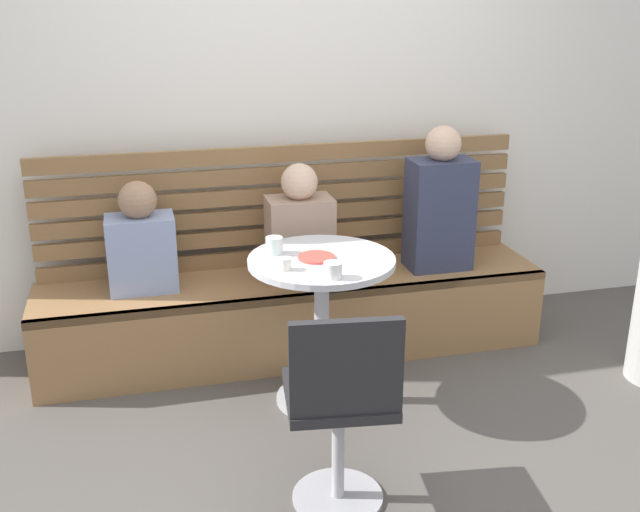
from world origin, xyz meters
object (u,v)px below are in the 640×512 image
(cup_espresso_small, at_px, (285,264))
(cup_ceramic_white, at_px, (332,270))
(cafe_table, at_px, (322,302))
(person_child_left, at_px, (300,229))
(person_adult, at_px, (440,205))
(person_child_middle, at_px, (141,243))
(cup_glass_short, at_px, (274,245))
(white_chair, at_px, (341,404))
(plate_small, at_px, (316,257))
(booth_bench, at_px, (294,315))

(cup_espresso_small, bearing_deg, cup_ceramic_white, -39.56)
(cup_ceramic_white, bearing_deg, cafe_table, 85.97)
(person_child_left, distance_m, cup_espresso_small, 0.68)
(person_adult, height_order, cup_espresso_small, person_adult)
(person_child_middle, relative_size, cup_glass_short, 7.11)
(white_chair, height_order, cup_espresso_small, white_chair)
(person_adult, height_order, plate_small, person_adult)
(white_chair, xyz_separation_m, person_child_middle, (-0.66, 1.38, 0.22))
(white_chair, distance_m, plate_small, 0.86)
(person_child_left, relative_size, cup_ceramic_white, 7.76)
(cafe_table, distance_m, white_chair, 0.83)
(person_child_left, xyz_separation_m, cup_glass_short, (-0.22, -0.42, 0.07))
(cafe_table, xyz_separation_m, cup_ceramic_white, (-0.02, -0.26, 0.26))
(cup_espresso_small, height_order, plate_small, cup_espresso_small)
(person_child_left, bearing_deg, cafe_table, -91.96)
(cup_glass_short, height_order, cup_espresso_small, cup_glass_short)
(cup_glass_short, height_order, plate_small, cup_glass_short)
(booth_bench, distance_m, cup_espresso_small, 0.87)
(white_chair, distance_m, cup_espresso_small, 0.77)
(booth_bench, distance_m, plate_small, 0.75)
(person_child_left, bearing_deg, cup_espresso_small, -108.37)
(cup_espresso_small, bearing_deg, person_child_middle, 131.29)
(cup_ceramic_white, bearing_deg, white_chair, -101.76)
(person_child_left, relative_size, plate_small, 3.65)
(booth_bench, bearing_deg, cup_glass_short, -113.13)
(cup_ceramic_white, bearing_deg, person_adult, 43.36)
(cup_ceramic_white, bearing_deg, cup_glass_short, 116.27)
(cafe_table, bearing_deg, person_child_middle, 144.24)
(booth_bench, height_order, white_chair, white_chair)
(white_chair, height_order, person_child_middle, person_child_middle)
(white_chair, xyz_separation_m, person_adult, (0.92, 1.32, 0.33))
(booth_bench, distance_m, person_child_middle, 0.91)
(cup_glass_short, bearing_deg, person_child_middle, 142.16)
(person_adult, xyz_separation_m, cup_espresso_small, (-0.98, -0.62, -0.03))
(person_adult, height_order, person_child_left, person_adult)
(cup_glass_short, xyz_separation_m, plate_small, (0.17, -0.11, -0.03))
(cafe_table, bearing_deg, booth_bench, 91.71)
(booth_bench, distance_m, white_chair, 1.38)
(person_adult, bearing_deg, cup_glass_short, -158.10)
(person_child_left, distance_m, person_child_middle, 0.81)
(cafe_table, xyz_separation_m, cup_espresso_small, (-0.19, -0.11, 0.25))
(cup_espresso_small, bearing_deg, cup_glass_short, 90.98)
(white_chair, height_order, cup_ceramic_white, white_chair)
(cafe_table, relative_size, plate_small, 4.35)
(cafe_table, height_order, cup_ceramic_white, cup_ceramic_white)
(person_child_middle, height_order, cup_espresso_small, person_child_middle)
(person_child_middle, bearing_deg, person_adult, -2.36)
(white_chair, height_order, plate_small, white_chair)
(person_adult, xyz_separation_m, person_child_left, (-0.77, 0.02, -0.08))
(person_adult, xyz_separation_m, cup_ceramic_white, (-0.81, -0.76, -0.02))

